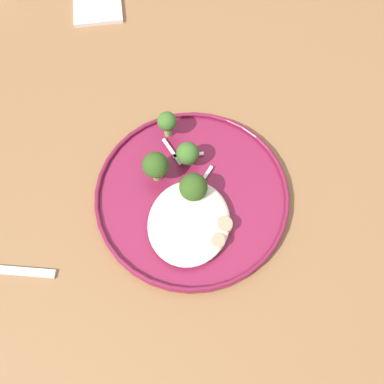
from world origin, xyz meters
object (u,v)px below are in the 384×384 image
at_px(seared_scallop_on_noodles, 175,210).
at_px(seared_scallop_rear_pale, 217,241).
at_px(broccoli_floret_near_rim, 156,166).
at_px(broccoli_floret_rear_charred, 193,187).
at_px(seared_scallop_large_seared, 224,225).
at_px(broccoli_floret_tall_stalk, 167,122).
at_px(broccoli_floret_front_edge, 188,154).
at_px(seared_scallop_right_edge, 165,230).
at_px(seared_scallop_left_edge, 195,216).
at_px(dinner_plate, 192,195).

bearing_deg(seared_scallop_on_noodles, seared_scallop_rear_pale, 64.39).
relative_size(seared_scallop_rear_pale, broccoli_floret_near_rim, 0.40).
bearing_deg(broccoli_floret_near_rim, broccoli_floret_rear_charred, 71.86).
bearing_deg(broccoli_floret_rear_charred, seared_scallop_large_seared, 52.88).
xyz_separation_m(broccoli_floret_tall_stalk, broccoli_floret_rear_charred, (0.10, 0.06, -0.00)).
bearing_deg(broccoli_floret_rear_charred, broccoli_floret_front_edge, -159.06).
distance_m(seared_scallop_right_edge, broccoli_floret_near_rim, 0.09).
xyz_separation_m(seared_scallop_left_edge, seared_scallop_rear_pale, (0.03, 0.04, 0.00)).
bearing_deg(broccoli_floret_front_edge, seared_scallop_rear_pale, 30.06).
bearing_deg(broccoli_floret_rear_charred, broccoli_floret_near_rim, -108.14).
distance_m(seared_scallop_large_seared, broccoli_floret_rear_charred, 0.07).
xyz_separation_m(seared_scallop_right_edge, broccoli_floret_front_edge, (-0.12, 0.01, 0.02)).
distance_m(seared_scallop_right_edge, broccoli_floret_tall_stalk, 0.17).
bearing_deg(seared_scallop_on_noodles, broccoli_floret_near_rim, -142.78).
xyz_separation_m(dinner_plate, seared_scallop_large_seared, (0.04, 0.06, 0.01)).
relative_size(seared_scallop_on_noodles, seared_scallop_large_seared, 1.43).
relative_size(seared_scallop_rear_pale, broccoli_floret_tall_stalk, 0.43).
distance_m(seared_scallop_right_edge, broccoli_floret_rear_charred, 0.07).
height_order(seared_scallop_left_edge, seared_scallop_large_seared, seared_scallop_large_seared).
relative_size(seared_scallop_left_edge, broccoli_floret_tall_stalk, 0.65).
bearing_deg(broccoli_floret_tall_stalk, seared_scallop_on_noodles, 17.89).
bearing_deg(broccoli_floret_front_edge, seared_scallop_left_edge, 19.43).
distance_m(seared_scallop_large_seared, broccoli_floret_tall_stalk, 0.18).
bearing_deg(seared_scallop_rear_pale, broccoli_floret_rear_charred, -143.64).
bearing_deg(seared_scallop_left_edge, broccoli_floret_tall_stalk, -150.95).
xyz_separation_m(seared_scallop_large_seared, broccoli_floret_rear_charred, (-0.04, -0.05, 0.02)).
xyz_separation_m(seared_scallop_rear_pale, seared_scallop_right_edge, (-0.00, -0.08, -0.00)).
relative_size(broccoli_floret_near_rim, broccoli_floret_rear_charred, 1.09).
bearing_deg(seared_scallop_right_edge, broccoli_floret_near_rim, -158.56).
relative_size(seared_scallop_large_seared, broccoli_floret_front_edge, 0.51).
relative_size(dinner_plate, seared_scallop_left_edge, 8.73).
height_order(seared_scallop_left_edge, broccoli_floret_rear_charred, broccoli_floret_rear_charred).
relative_size(seared_scallop_right_edge, broccoli_floret_tall_stalk, 0.63).
relative_size(dinner_plate, seared_scallop_large_seared, 12.17).
bearing_deg(broccoli_floret_front_edge, broccoli_floret_rear_charred, 20.94).
height_order(broccoli_floret_tall_stalk, broccoli_floret_rear_charred, same).
height_order(dinner_plate, seared_scallop_right_edge, seared_scallop_right_edge).
relative_size(seared_scallop_on_noodles, broccoli_floret_tall_stalk, 0.67).
xyz_separation_m(seared_scallop_left_edge, broccoli_floret_near_rim, (-0.05, -0.07, 0.02)).
xyz_separation_m(seared_scallop_rear_pale, seared_scallop_on_noodles, (-0.03, -0.07, -0.00)).
bearing_deg(broccoli_floret_rear_charred, dinner_plate, -118.19).
distance_m(broccoli_floret_front_edge, broccoli_floret_tall_stalk, 0.06).
bearing_deg(broccoli_floret_near_rim, dinner_plate, 72.29).
bearing_deg(broccoli_floret_near_rim, broccoli_floret_tall_stalk, -178.65).
relative_size(dinner_plate, broccoli_floret_near_rim, 5.15).
relative_size(seared_scallop_left_edge, seared_scallop_right_edge, 1.03).
bearing_deg(seared_scallop_rear_pale, broccoli_floret_tall_stalk, -145.71).
xyz_separation_m(seared_scallop_large_seared, broccoli_floret_near_rim, (-0.06, -0.11, 0.02)).
height_order(seared_scallop_large_seared, broccoli_floret_tall_stalk, broccoli_floret_tall_stalk).
height_order(dinner_plate, seared_scallop_on_noodles, seared_scallop_on_noodles).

